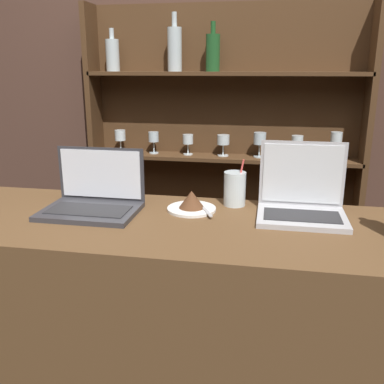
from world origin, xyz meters
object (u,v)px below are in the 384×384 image
(cake_plate, at_px, (192,203))
(water_glass, at_px, (235,189))
(laptop_near, at_px, (94,198))
(laptop_far, at_px, (302,200))

(cake_plate, height_order, water_glass, water_glass)
(laptop_near, relative_size, water_glass, 1.88)
(laptop_far, relative_size, cake_plate, 1.65)
(laptop_near, bearing_deg, laptop_far, 5.83)
(water_glass, bearing_deg, cake_plate, -148.42)
(laptop_near, bearing_deg, cake_plate, 10.74)
(laptop_near, bearing_deg, water_glass, 17.55)
(laptop_near, xyz_separation_m, water_glass, (0.50, 0.16, 0.02))
(laptop_far, height_order, cake_plate, laptop_far)
(laptop_far, bearing_deg, cake_plate, -178.65)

